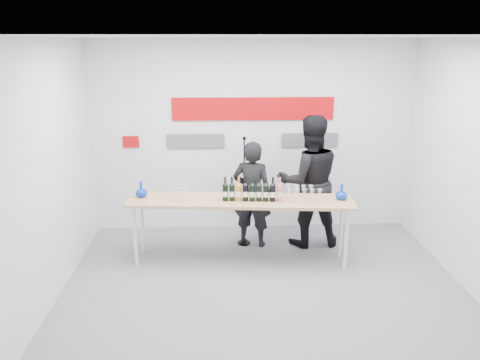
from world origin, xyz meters
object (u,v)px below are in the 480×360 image
at_px(tasting_table, 240,204).
at_px(presenter_right, 309,181).
at_px(presenter_left, 252,194).
at_px(mic_stand, 244,212).

height_order(tasting_table, presenter_right, presenter_right).
height_order(presenter_left, presenter_right, presenter_right).
height_order(presenter_right, mic_stand, presenter_right).
distance_m(tasting_table, presenter_left, 0.59).
relative_size(presenter_right, mic_stand, 1.18).
distance_m(tasting_table, presenter_right, 1.18).
distance_m(tasting_table, mic_stand, 0.66).
bearing_deg(presenter_right, mic_stand, -4.61).
bearing_deg(tasting_table, presenter_right, 33.06).
distance_m(presenter_left, presenter_right, 0.85).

